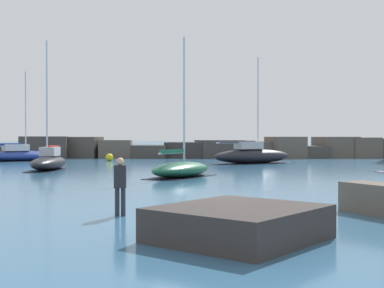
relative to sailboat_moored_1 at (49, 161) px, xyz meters
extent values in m
plane|color=#336084|center=(9.40, -23.13, -0.61)|extent=(600.00, 600.00, 0.00)
cube|color=#235175|center=(9.40, 81.96, -0.61)|extent=(400.00, 116.00, 0.01)
cube|color=#423D38|center=(-9.00, 21.76, 0.03)|extent=(3.30, 4.90, 1.30)
cube|color=#423D38|center=(-5.28, 21.71, 0.60)|extent=(5.66, 5.90, 2.43)
cube|color=#4C443D|center=(-1.19, 22.72, 0.58)|extent=(4.46, 4.07, 2.39)
cube|color=brown|center=(2.60, 22.25, 0.40)|extent=(3.57, 3.82, 2.02)
cube|color=#423D38|center=(6.25, 22.36, 0.10)|extent=(5.45, 5.30, 1.44)
cube|color=#383330|center=(10.61, 22.13, 0.27)|extent=(5.06, 4.41, 1.77)
cube|color=#423D38|center=(14.43, 22.55, 0.39)|extent=(5.49, 5.74, 2.01)
cube|color=brown|center=(18.92, 22.63, 0.31)|extent=(4.39, 4.08, 1.86)
cube|color=brown|center=(21.87, 21.49, 0.59)|extent=(3.91, 5.85, 2.40)
cube|color=#423D38|center=(24.92, 21.43, 0.06)|extent=(3.13, 4.78, 1.35)
cube|color=brown|center=(27.94, 22.43, 0.58)|extent=(4.24, 5.61, 2.39)
cube|color=brown|center=(31.08, 21.46, 0.54)|extent=(3.44, 4.20, 2.31)
cube|color=#383330|center=(10.21, -26.59, -0.22)|extent=(4.70, 4.72, 0.78)
ellipsoid|color=black|center=(0.00, -0.04, -0.11)|extent=(2.20, 6.44, 1.00)
cube|color=black|center=(0.00, -0.04, -0.60)|extent=(2.15, 6.12, 0.03)
cube|color=#B2B2B7|center=(0.01, 0.28, 0.71)|extent=(1.15, 1.95, 0.64)
cylinder|color=silver|center=(-0.02, -0.52, 4.49)|extent=(0.12, 0.12, 8.20)
cylinder|color=#BCBCC1|center=(0.04, 1.24, 0.94)|extent=(0.23, 3.51, 0.10)
cube|color=maroon|center=(0.04, 1.24, 1.04)|extent=(0.31, 2.98, 0.20)
ellipsoid|color=black|center=(16.10, 8.67, 0.03)|extent=(8.06, 5.30, 1.30)
cube|color=black|center=(16.10, 8.67, -0.60)|extent=(7.68, 5.10, 0.03)
cube|color=#B2B2B7|center=(15.74, 8.52, 1.00)|extent=(2.66, 2.15, 0.64)
cylinder|color=silver|center=(16.63, 8.90, 4.80)|extent=(0.12, 0.12, 8.24)
cylinder|color=#BCBCC1|center=(14.68, 8.06, 1.23)|extent=(3.94, 1.78, 0.10)
cube|color=#4C4C51|center=(14.68, 8.06, 1.33)|extent=(3.39, 1.62, 0.20)
ellipsoid|color=navy|center=(-6.03, 14.41, -0.11)|extent=(7.86, 6.19, 1.01)
cube|color=black|center=(-6.03, 14.41, -0.60)|extent=(7.50, 5.94, 0.03)
cube|color=silver|center=(-6.36, 14.20, 0.72)|extent=(2.67, 2.35, 0.64)
cylinder|color=silver|center=(-5.53, 14.73, 4.32)|extent=(0.12, 0.12, 7.84)
cylinder|color=#BCBCC1|center=(-7.34, 13.57, 0.95)|extent=(3.68, 2.40, 0.10)
cube|color=navy|center=(-7.34, 13.57, 1.05)|extent=(3.19, 2.14, 0.20)
ellipsoid|color=#195138|center=(9.32, -7.22, -0.16)|extent=(4.74, 6.07, 0.91)
cube|color=black|center=(9.32, -7.22, -0.60)|extent=(4.57, 5.80, 0.03)
cylinder|color=silver|center=(9.53, -6.84, 4.01)|extent=(0.12, 0.12, 7.43)
cylinder|color=#BCBCC1|center=(8.79, -8.21, 0.84)|extent=(1.56, 2.78, 0.10)
cube|color=#1E664C|center=(8.79, -8.21, 0.94)|extent=(1.43, 2.41, 0.20)
sphere|color=yellow|center=(2.76, 14.29, -0.25)|extent=(0.74, 0.74, 0.74)
cylinder|color=black|center=(2.76, 14.29, 0.22)|extent=(0.04, 0.04, 0.20)
cylinder|color=#282833|center=(7.05, -22.69, -0.19)|extent=(0.14, 0.14, 0.85)
cylinder|color=#282833|center=(7.23, -22.69, -0.19)|extent=(0.14, 0.14, 0.85)
cube|color=#232328|center=(7.14, -22.69, 0.57)|extent=(0.36, 0.22, 0.67)
sphere|color=tan|center=(7.14, -22.69, 1.03)|extent=(0.23, 0.23, 0.23)
camera|label=1|loc=(8.59, -38.77, 1.76)|focal=50.00mm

